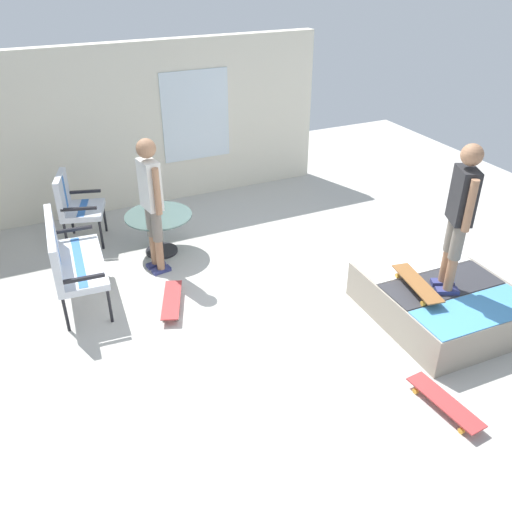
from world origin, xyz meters
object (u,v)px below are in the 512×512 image
object	(u,v)px
skateboard_spare	(445,402)
patio_table	(159,226)
person_watching	(151,196)
skateboard_on_ramp	(417,284)
patio_chair_near_house	(73,202)
person_skater	(461,210)
skateboard_by_bench	(172,300)
skate_ramp	(440,300)
patio_bench	(67,256)

from	to	relation	value
skateboard_spare	patio_table	bearing A→B (deg)	21.07
person_watching	skateboard_on_ramp	bearing A→B (deg)	-136.33
patio_chair_near_house	skateboard_spare	bearing A→B (deg)	-152.22
person_skater	skateboard_by_bench	distance (m)	3.34
skateboard_by_bench	skateboard_spare	distance (m)	3.18
skate_ramp	skateboard_spare	size ratio (longest dim) A/B	2.47
patio_table	skateboard_spare	distance (m)	4.24
skateboard_on_ramp	person_watching	bearing A→B (deg)	43.67
patio_chair_near_house	skate_ramp	bearing A→B (deg)	-136.34
patio_table	skateboard_spare	xyz separation A→B (m)	(-3.94, -1.52, -0.32)
patio_bench	skate_ramp	bearing A→B (deg)	-119.37
patio_chair_near_house	person_watching	distance (m)	1.52
skate_ramp	skateboard_by_bench	xyz separation A→B (m)	(1.48, 2.71, -0.14)
patio_chair_near_house	skateboard_on_ramp	xyz separation A→B (m)	(-3.57, -3.05, -0.07)
patio_table	person_skater	size ratio (longest dim) A/B	0.55
skate_ramp	patio_bench	xyz separation A→B (m)	(2.09, 3.72, 0.39)
patio_bench	person_watching	world-z (taller)	person_watching
person_watching	skateboard_spare	distance (m)	4.02
skate_ramp	patio_table	world-z (taller)	patio_table
person_skater	patio_bench	bearing A→B (deg)	59.17
person_skater	skateboard_spare	bearing A→B (deg)	141.12
skateboard_by_bench	skateboard_spare	world-z (taller)	same
patio_table	skate_ramp	bearing A→B (deg)	-138.79
person_watching	patio_bench	bearing A→B (deg)	104.08
patio_bench	skateboard_spare	distance (m)	4.31
skate_ramp	patio_chair_near_house	size ratio (longest dim) A/B	1.97
patio_table	person_skater	world-z (taller)	person_skater
skateboard_on_ramp	patio_bench	bearing A→B (deg)	58.22
patio_table	skateboard_on_ramp	distance (m)	3.47
patio_chair_near_house	skateboard_spare	size ratio (longest dim) A/B	1.25
person_watching	skateboard_by_bench	world-z (taller)	person_watching
skateboard_by_bench	person_skater	bearing A→B (deg)	-120.76
skateboard_on_ramp	person_skater	bearing A→B (deg)	-109.03
skate_ramp	person_skater	bearing A→B (deg)	139.92
person_skater	skateboard_on_ramp	xyz separation A→B (m)	(0.10, 0.30, -0.86)
patio_bench	skateboard_on_ramp	bearing A→B (deg)	-121.78
person_watching	skateboard_on_ramp	size ratio (longest dim) A/B	2.15
patio_table	person_watching	xyz separation A→B (m)	(-0.42, 0.17, 0.64)
patio_chair_near_house	patio_table	bearing A→B (deg)	-129.10
person_skater	skateboard_spare	size ratio (longest dim) A/B	2.01
person_skater	skateboard_by_bench	xyz separation A→B (m)	(1.57, 2.64, -1.32)
skateboard_by_bench	patio_chair_near_house	bearing A→B (deg)	18.82
patio_table	skateboard_by_bench	distance (m)	1.37
skateboard_spare	skateboard_on_ramp	bearing A→B (deg)	-25.48
patio_bench	skateboard_on_ramp	world-z (taller)	patio_bench
person_watching	skate_ramp	bearing A→B (deg)	-132.18
person_skater	patio_table	bearing A→B (deg)	39.55
patio_bench	skateboard_by_bench	bearing A→B (deg)	-121.01
patio_bench	person_skater	world-z (taller)	person_skater
patio_chair_near_house	patio_table	xyz separation A→B (m)	(-0.79, -0.98, -0.21)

